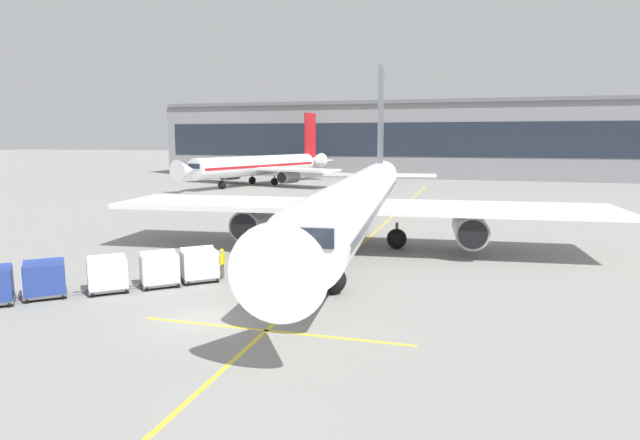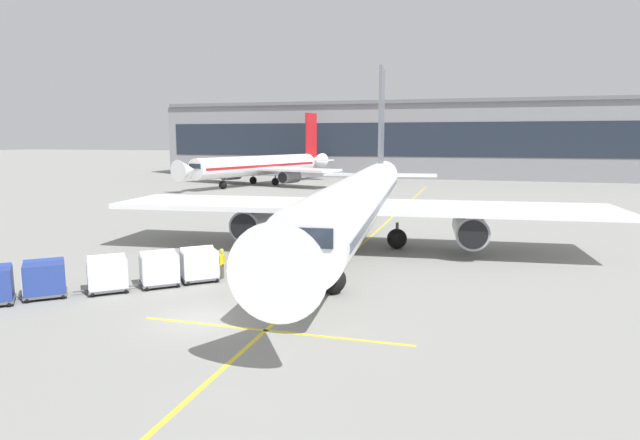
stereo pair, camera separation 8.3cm
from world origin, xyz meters
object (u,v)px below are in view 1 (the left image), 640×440
Objects in this scene: parked_airplane at (359,200)px; baggage_cart_second at (159,268)px; ground_crew_by_carts at (241,254)px; ground_crew_by_loader at (222,261)px; baggage_cart_fourth at (44,278)px; distant_airplane at (260,166)px; safety_cone_engine_keepout at (292,242)px; ground_crew_wingwalker at (244,259)px; belt_loader at (269,256)px; baggage_cart_third at (107,273)px; baggage_cart_lead at (199,264)px; ground_crew_marshaller at (252,271)px.

parked_airplane is 15.41m from baggage_cart_second.
parked_airplane is 10.23m from ground_crew_by_carts.
ground_crew_by_carts is at bearing 84.24° from ground_crew_by_loader.
distant_airplane is (-15.12, 65.51, 2.28)m from baggage_cart_fourth.
ground_crew_wingwalker is at bearing -88.92° from safety_cone_engine_keepout.
baggage_cart_third is (-6.47, -6.57, 0.07)m from belt_loader.
ground_crew_by_loader is 2.10m from ground_crew_by_carts.
baggage_cart_third is 6.17m from ground_crew_by_loader.
baggage_cart_lead reaches higher than ground_crew_marshaller.
distant_airplane is at bearing 111.39° from ground_crew_wingwalker.
baggage_cart_third is 15.28m from safety_cone_engine_keepout.
baggage_cart_third reaches higher than ground_crew_wingwalker.
ground_crew_marshaller is at bearing -68.10° from distant_airplane.
baggage_cart_third is 1.48× the size of ground_crew_marshaller.
baggage_cart_lead is 1.00× the size of baggage_cart_third.
baggage_cart_fourth is (-5.94, -5.03, 0.00)m from baggage_cart_lead.
safety_cone_engine_keepout is (0.52, 8.05, -0.69)m from ground_crew_by_carts.
ground_crew_marshaller is (-3.23, -11.94, -2.62)m from parked_airplane.
baggage_cart_fourth is 17.81m from safety_cone_engine_keepout.
ground_crew_by_carts is 2.75× the size of safety_cone_engine_keepout.
baggage_cart_lead is 1.48× the size of ground_crew_marshaller.
ground_crew_wingwalker is at bearing 47.49° from ground_crew_by_loader.
distant_airplane is at bearing 110.31° from ground_crew_by_loader.
belt_loader is 12.15m from baggage_cart_fourth.
ground_crew_marshaller is (3.56, -0.80, -0.00)m from baggage_cart_lead.
ground_crew_by_carts is (-1.74, -0.28, 0.06)m from belt_loader.
baggage_cart_lead is 7.79m from baggage_cart_fourth.
belt_loader is (-3.86, -7.87, -2.69)m from parked_airplane.
baggage_cart_fourth reaches higher than ground_crew_wingwalker.
baggage_cart_lead is at bearing -131.85° from belt_loader.
ground_crew_by_loader is at bearing 42.58° from baggage_cart_lead.
baggage_cart_third is at bearing -138.79° from baggage_cart_second.
parked_airplane is at bearing 56.73° from baggage_cart_second.
ground_crew_by_carts is 8.10m from safety_cone_engine_keepout.
ground_crew_marshaller is (2.37, -3.79, 0.00)m from ground_crew_by_carts.
ground_crew_by_loader is (2.53, 2.46, -0.00)m from baggage_cart_second.
baggage_cart_third is 66.17m from distant_airplane.
parked_airplane reaches higher than ground_crew_wingwalker.
baggage_cart_fourth reaches higher than ground_crew_marshaller.
belt_loader reaches higher than safety_cone_engine_keepout.
safety_cone_engine_keepout is at bearing -65.27° from distant_airplane.
parked_airplane is 9.24× the size of belt_loader.
ground_crew_by_loader reaches higher than safety_cone_engine_keepout.
safety_cone_engine_keepout is (1.71, 11.04, -0.69)m from baggage_cart_lead.
parked_airplane is at bearing 60.45° from ground_crew_by_loader.
parked_airplane is at bearing 55.54° from ground_crew_by_carts.
baggage_cart_lead is 1.00× the size of baggage_cart_fourth.
ground_crew_by_loader is (0.98, 0.90, -0.00)m from baggage_cart_lead.
baggage_cart_second and baggage_cart_third have the same top height.
distant_airplane is at bearing 109.20° from baggage_cart_lead.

